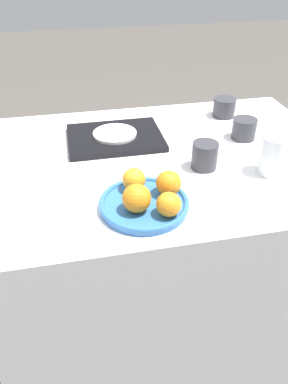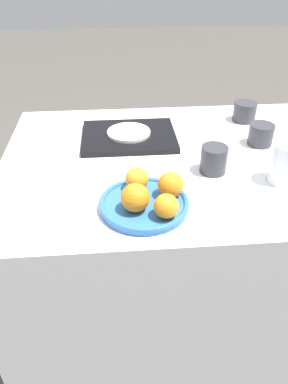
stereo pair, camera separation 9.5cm
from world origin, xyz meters
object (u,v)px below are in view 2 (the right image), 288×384
side_plate (129,132)px  cup_2 (245,112)px  water_glass (284,163)px  fruit_platter (144,204)px  serving_tray (129,136)px  orange_3 (166,206)px  cup_0 (214,159)px  orange_1 (170,185)px  cup_1 (261,135)px  orange_0 (135,198)px  orange_2 (137,179)px  napkin (19,224)px

side_plate → cup_2: bearing=15.1°
water_glass → side_plate: bearing=144.2°
fruit_platter → serving_tray: size_ratio=0.74×
orange_3 → cup_0: cup_0 is taller
orange_1 → cup_1: bearing=40.5°
fruit_platter → serving_tray: bearing=92.7°
cup_2 → side_plate: bearing=-164.9°
water_glass → cup_2: 0.43m
side_plate → cup_1: 0.45m
side_plate → cup_0: 0.34m
orange_0 → water_glass: water_glass is taller
orange_2 → serving_tray: (-0.01, 0.33, -0.04)m
orange_0 → cup_2: bearing=50.5°
orange_1 → serving_tray: bearing=103.6°
cup_1 → cup_2: (0.01, 0.19, -0.00)m
fruit_platter → orange_3: 0.09m
water_glass → napkin: bearing=-168.9°
serving_tray → water_glass: bearing=-35.8°
orange_0 → napkin: (-0.29, -0.02, -0.05)m
orange_3 → side_plate: size_ratio=0.42×
cup_0 → cup_2: cup_0 is taller
orange_0 → cup_0: 0.31m
orange_2 → napkin: bearing=-159.6°
orange_3 → cup_1: bearing=46.0°
orange_3 → water_glass: 0.39m
orange_3 → water_glass: water_glass is taller
cup_1 → cup_0: bearing=-141.2°
orange_2 → napkin: orange_2 is taller
water_glass → serving_tray: water_glass is taller
side_plate → cup_2: 0.46m
water_glass → napkin: water_glass is taller
orange_1 → serving_tray: orange_1 is taller
side_plate → water_glass: bearing=-35.8°
cup_2 → napkin: bearing=-142.6°
orange_0 → cup_0: orange_0 is taller
orange_2 → napkin: size_ratio=0.43×
orange_2 → orange_1: bearing=-25.1°
cup_0 → napkin: 0.57m
water_glass → side_plate: size_ratio=0.79×
water_glass → cup_1: 0.23m
fruit_platter → water_glass: size_ratio=2.01×
cup_1 → side_plate: bearing=170.3°
orange_3 → cup_2: 0.69m
orange_2 → side_plate: orange_2 is taller
orange_1 → water_glass: water_glass is taller
water_glass → orange_1: bearing=-168.2°
orange_1 → cup_0: (0.15, 0.14, -0.01)m
serving_tray → napkin: serving_tray is taller
orange_1 → napkin: size_ratio=0.46×
serving_tray → cup_0: size_ratio=3.90×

